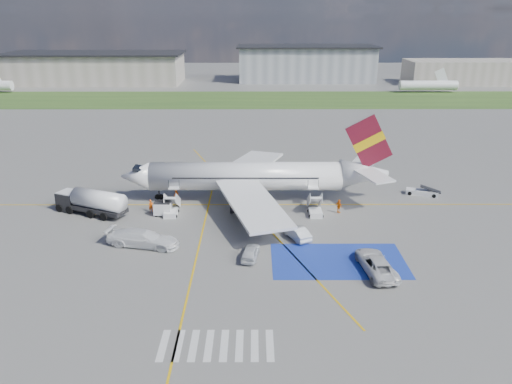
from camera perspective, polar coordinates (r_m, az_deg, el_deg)
ground at (r=56.44m, az=-1.39°, el=-5.96°), size 400.00×400.00×0.00m
grass_strip at (r=147.75m, az=-0.66°, el=10.52°), size 400.00×30.00×0.01m
taxiway_line_main at (r=67.41m, az=-1.19°, el=-1.45°), size 120.00×0.20×0.01m
taxiway_line_cross at (r=48.06m, az=-7.72°, el=-11.18°), size 0.20×60.00×0.01m
taxiway_line_diag at (r=67.41m, az=-1.19°, el=-1.45°), size 20.71×56.45×0.01m
staging_box at (r=53.59m, az=9.37°, el=-7.75°), size 14.00×8.00×0.01m
crosswalk at (r=41.16m, az=-4.53°, el=-17.07°), size 9.00×4.00×0.01m
terminal_west at (r=190.22m, az=-17.86°, el=13.29°), size 60.00×22.00×10.00m
terminal_centre at (r=187.54m, az=5.75°, el=14.34°), size 48.00×18.00×12.00m
terminal_east at (r=194.41m, az=22.70°, el=12.55°), size 40.00×16.00×8.00m
airliner at (r=68.12m, az=0.08°, el=1.82°), size 36.81×32.95×11.92m
airstairs_fwd at (r=65.00m, az=-9.65°, el=-2.01°), size 1.90×5.20×3.60m
airstairs_aft at (r=64.59m, az=6.77°, el=-2.00°), size 1.90×5.20×3.60m
fuel_tanker at (r=67.29m, az=-18.26°, el=-1.28°), size 9.94×6.28×3.33m
gpu_cart at (r=64.80m, az=-10.60°, el=-1.96°), size 2.25×1.52×1.82m
belt_loader at (r=74.63m, az=18.47°, el=-0.06°), size 4.85×2.89×1.40m
car_silver_a at (r=53.10m, az=-0.62°, el=-6.89°), size 2.30×4.32×1.40m
car_silver_b at (r=57.66m, az=4.66°, el=-4.62°), size 3.33×4.68×1.47m
van_white_a at (r=51.93m, az=13.58°, el=-7.71°), size 3.24×5.95×2.13m
van_white_b at (r=56.92m, az=-12.84°, el=-4.90°), size 6.66×3.89×2.45m
crew_fwd at (r=66.16m, az=-11.91°, el=-1.58°), size 0.70×0.57×1.64m
crew_nose at (r=69.15m, az=-9.09°, el=-0.41°), size 1.01×1.03×1.67m
crew_aft at (r=65.28m, az=9.45°, el=-1.61°), size 0.98×1.14×1.84m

